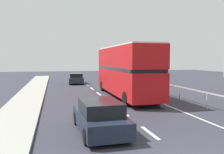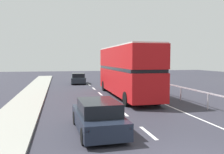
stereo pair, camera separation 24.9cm
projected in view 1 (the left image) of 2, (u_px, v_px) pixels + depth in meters
name	position (u px, v px, depth m)	size (l,w,h in m)	color
lane_paint_markings	(152.00, 108.00, 15.96)	(3.72, 46.00, 0.01)	silver
bridge_side_railing	(192.00, 92.00, 17.21)	(0.10, 42.00, 1.08)	#BAB3BB
double_decker_bus_red	(125.00, 70.00, 20.59)	(2.59, 11.35, 4.27)	red
hatchback_car_near	(100.00, 117.00, 10.61)	(1.96, 4.43, 1.41)	#1A202F
sedan_car_ahead	(76.00, 79.00, 31.81)	(1.99, 4.24, 1.37)	#1E272F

